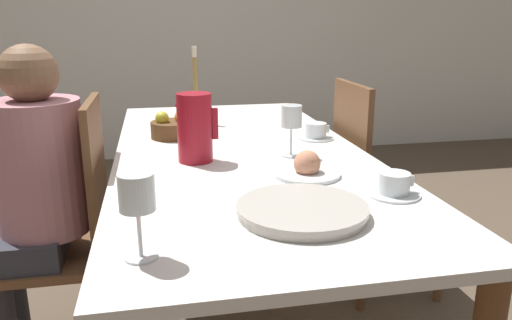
{
  "coord_description": "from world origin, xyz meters",
  "views": [
    {
      "loc": [
        -0.3,
        -1.8,
        1.25
      ],
      "look_at": [
        0.0,
        -0.3,
        0.81
      ],
      "focal_mm": 35.0,
      "sensor_mm": 36.0,
      "label": 1
    }
  ],
  "objects_px": {
    "red_pitcher": "(195,127)",
    "fruit_bowl": "(172,128)",
    "bread_plate": "(307,168)",
    "chair_person_side": "(68,232)",
    "person_seated": "(32,187)",
    "wine_glass_water": "(291,119)",
    "wine_glass_juice": "(137,197)",
    "candlestick_tall": "(196,93)",
    "chair_opposite": "(372,187)",
    "teacup_near_person": "(394,186)",
    "teacup_across": "(316,132)",
    "serving_tray": "(302,210)"
  },
  "relations": [
    {
      "from": "red_pitcher",
      "to": "fruit_bowl",
      "type": "height_order",
      "value": "red_pitcher"
    },
    {
      "from": "bread_plate",
      "to": "chair_person_side",
      "type": "bearing_deg",
      "value": 159.94
    },
    {
      "from": "person_seated",
      "to": "wine_glass_water",
      "type": "xyz_separation_m",
      "value": [
        0.9,
        -0.03,
        0.21
      ]
    },
    {
      "from": "chair_person_side",
      "to": "wine_glass_juice",
      "type": "distance_m",
      "value": 0.91
    },
    {
      "from": "bread_plate",
      "to": "candlestick_tall",
      "type": "bearing_deg",
      "value": 106.77
    },
    {
      "from": "wine_glass_water",
      "to": "bread_plate",
      "type": "relative_size",
      "value": 0.87
    },
    {
      "from": "chair_opposite",
      "to": "person_seated",
      "type": "bearing_deg",
      "value": -79.05
    },
    {
      "from": "teacup_near_person",
      "to": "candlestick_tall",
      "type": "height_order",
      "value": "candlestick_tall"
    },
    {
      "from": "chair_person_side",
      "to": "person_seated",
      "type": "xyz_separation_m",
      "value": [
        -0.1,
        -0.02,
        0.19
      ]
    },
    {
      "from": "teacup_across",
      "to": "serving_tray",
      "type": "bearing_deg",
      "value": -110.3
    },
    {
      "from": "serving_tray",
      "to": "candlestick_tall",
      "type": "height_order",
      "value": "candlestick_tall"
    },
    {
      "from": "chair_opposite",
      "to": "red_pitcher",
      "type": "height_order",
      "value": "red_pitcher"
    },
    {
      "from": "red_pitcher",
      "to": "serving_tray",
      "type": "height_order",
      "value": "red_pitcher"
    },
    {
      "from": "chair_person_side",
      "to": "chair_opposite",
      "type": "distance_m",
      "value": 1.3
    },
    {
      "from": "wine_glass_water",
      "to": "bread_plate",
      "type": "bearing_deg",
      "value": -92.62
    },
    {
      "from": "teacup_near_person",
      "to": "bread_plate",
      "type": "distance_m",
      "value": 0.29
    },
    {
      "from": "chair_person_side",
      "to": "serving_tray",
      "type": "height_order",
      "value": "chair_person_side"
    },
    {
      "from": "chair_person_side",
      "to": "red_pitcher",
      "type": "distance_m",
      "value": 0.6
    },
    {
      "from": "wine_glass_water",
      "to": "wine_glass_juice",
      "type": "relative_size",
      "value": 1.0
    },
    {
      "from": "teacup_across",
      "to": "candlestick_tall",
      "type": "bearing_deg",
      "value": 136.25
    },
    {
      "from": "wine_glass_water",
      "to": "teacup_across",
      "type": "distance_m",
      "value": 0.31
    },
    {
      "from": "fruit_bowl",
      "to": "candlestick_tall",
      "type": "xyz_separation_m",
      "value": [
        0.13,
        0.3,
        0.1
      ]
    },
    {
      "from": "chair_person_side",
      "to": "teacup_near_person",
      "type": "xyz_separation_m",
      "value": [
        0.99,
        -0.52,
        0.28
      ]
    },
    {
      "from": "chair_opposite",
      "to": "wine_glass_water",
      "type": "distance_m",
      "value": 0.68
    },
    {
      "from": "chair_opposite",
      "to": "bread_plate",
      "type": "relative_size",
      "value": 4.53
    },
    {
      "from": "red_pitcher",
      "to": "teacup_across",
      "type": "height_order",
      "value": "red_pitcher"
    },
    {
      "from": "chair_person_side",
      "to": "red_pitcher",
      "type": "xyz_separation_m",
      "value": [
        0.46,
        -0.05,
        0.38
      ]
    },
    {
      "from": "teacup_near_person",
      "to": "fruit_bowl",
      "type": "relative_size",
      "value": 0.85
    },
    {
      "from": "red_pitcher",
      "to": "wine_glass_juice",
      "type": "bearing_deg",
      "value": -103.78
    },
    {
      "from": "person_seated",
      "to": "teacup_near_person",
      "type": "height_order",
      "value": "person_seated"
    },
    {
      "from": "serving_tray",
      "to": "teacup_across",
      "type": "bearing_deg",
      "value": 69.7
    },
    {
      "from": "teacup_near_person",
      "to": "chair_person_side",
      "type": "bearing_deg",
      "value": 152.33
    },
    {
      "from": "teacup_near_person",
      "to": "fruit_bowl",
      "type": "height_order",
      "value": "fruit_bowl"
    },
    {
      "from": "wine_glass_water",
      "to": "serving_tray",
      "type": "height_order",
      "value": "wine_glass_water"
    },
    {
      "from": "teacup_across",
      "to": "bread_plate",
      "type": "relative_size",
      "value": 0.7
    },
    {
      "from": "chair_person_side",
      "to": "chair_opposite",
      "type": "bearing_deg",
      "value": -79.16
    },
    {
      "from": "wine_glass_water",
      "to": "chair_person_side",
      "type": "bearing_deg",
      "value": 176.09
    },
    {
      "from": "serving_tray",
      "to": "wine_glass_water",
      "type": "bearing_deg",
      "value": 77.66
    },
    {
      "from": "person_seated",
      "to": "chair_person_side",
      "type": "bearing_deg",
      "value": -77.65
    },
    {
      "from": "wine_glass_juice",
      "to": "serving_tray",
      "type": "xyz_separation_m",
      "value": [
        0.4,
        0.16,
        -0.12
      ]
    },
    {
      "from": "chair_opposite",
      "to": "wine_glass_juice",
      "type": "distance_m",
      "value": 1.47
    },
    {
      "from": "person_seated",
      "to": "teacup_across",
      "type": "distance_m",
      "value": 1.1
    },
    {
      "from": "candlestick_tall",
      "to": "bread_plate",
      "type": "bearing_deg",
      "value": -73.23
    },
    {
      "from": "red_pitcher",
      "to": "bread_plate",
      "type": "height_order",
      "value": "red_pitcher"
    },
    {
      "from": "teacup_across",
      "to": "wine_glass_water",
      "type": "bearing_deg",
      "value": -125.86
    },
    {
      "from": "teacup_across",
      "to": "wine_glass_juice",
      "type": "bearing_deg",
      "value": -126.08
    },
    {
      "from": "chair_person_side",
      "to": "chair_opposite",
      "type": "xyz_separation_m",
      "value": [
        1.28,
        0.25,
        0.0
      ]
    },
    {
      "from": "red_pitcher",
      "to": "chair_opposite",
      "type": "bearing_deg",
      "value": 20.09
    },
    {
      "from": "person_seated",
      "to": "wine_glass_water",
      "type": "height_order",
      "value": "person_seated"
    },
    {
      "from": "person_seated",
      "to": "serving_tray",
      "type": "relative_size",
      "value": 3.45
    }
  ]
}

